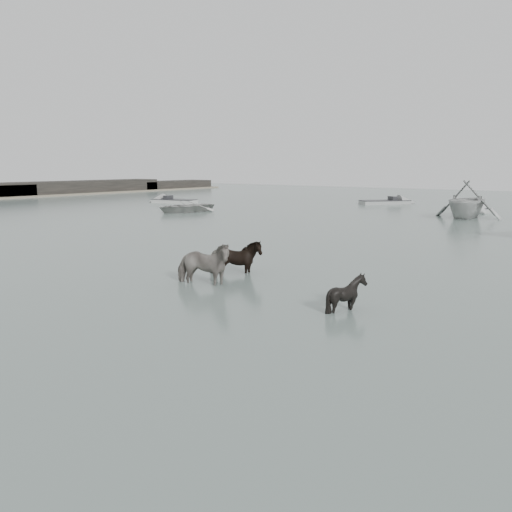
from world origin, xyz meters
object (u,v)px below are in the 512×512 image
object	(u,v)px
pony_pinto	(203,259)
pony_black	(347,288)
rowboat_lead	(185,205)
pony_dark	(236,253)

from	to	relation	value
pony_pinto	pony_black	world-z (taller)	pony_pinto
rowboat_lead	pony_black	bearing A→B (deg)	-26.80
pony_black	pony_dark	bearing A→B (deg)	45.88
rowboat_lead	pony_pinto	bearing A→B (deg)	-33.73
pony_dark	pony_black	bearing A→B (deg)	-83.08
pony_black	rowboat_lead	size ratio (longest dim) A/B	0.24
rowboat_lead	pony_dark	bearing A→B (deg)	-30.83
pony_dark	pony_black	xyz separation A→B (m)	(5.07, -1.67, -0.17)
pony_dark	rowboat_lead	world-z (taller)	pony_dark
pony_pinto	rowboat_lead	world-z (taller)	pony_pinto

